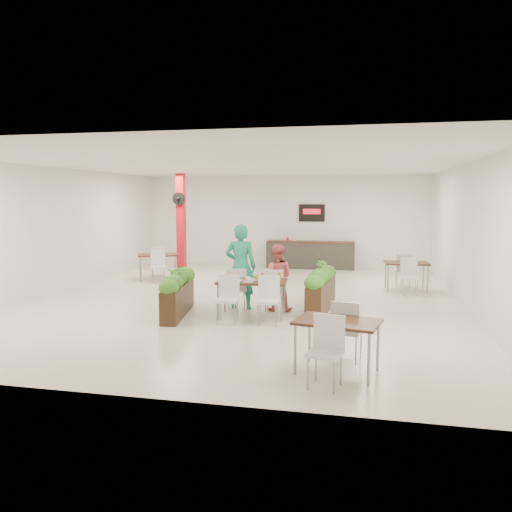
{
  "coord_description": "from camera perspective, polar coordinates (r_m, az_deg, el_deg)",
  "views": [
    {
      "loc": [
        2.76,
        -11.44,
        2.45
      ],
      "look_at": [
        0.36,
        -0.31,
        1.1
      ],
      "focal_mm": 35.0,
      "sensor_mm": 36.0,
      "label": 1
    }
  ],
  "objects": [
    {
      "name": "ground",
      "position": [
        12.02,
        -1.39,
        -5.0
      ],
      "size": [
        12.0,
        12.0,
        0.0
      ],
      "primitive_type": "plane",
      "color": "beige",
      "rests_on": "ground"
    },
    {
      "name": "room_shell",
      "position": [
        11.78,
        -1.41,
        4.6
      ],
      "size": [
        10.1,
        12.1,
        3.22
      ],
      "color": "white",
      "rests_on": "ground"
    },
    {
      "name": "planter_right",
      "position": [
        10.8,
        7.46,
        -3.63
      ],
      "size": [
        0.54,
        2.1,
        1.1
      ],
      "rotation": [
        0.0,
        0.0,
        1.49
      ],
      "color": "black",
      "rests_on": "ground"
    },
    {
      "name": "red_column",
      "position": [
        16.31,
        -8.57,
        3.85
      ],
      "size": [
        0.4,
        0.41,
        3.2
      ],
      "color": "#B80C1B",
      "rests_on": "ground"
    },
    {
      "name": "planter_left",
      "position": [
        10.5,
        -8.93,
        -3.91
      ],
      "size": [
        0.66,
        2.01,
        1.06
      ],
      "rotation": [
        0.0,
        0.0,
        1.73
      ],
      "color": "black",
      "rests_on": "ground"
    },
    {
      "name": "side_table_b",
      "position": [
        13.67,
        16.81,
        -1.21
      ],
      "size": [
        1.15,
        1.64,
        0.92
      ],
      "rotation": [
        0.0,
        0.0,
        0.06
      ],
      "color": "black",
      "rests_on": "ground"
    },
    {
      "name": "diner_woman",
      "position": [
        10.78,
        2.37,
        -2.48
      ],
      "size": [
        0.74,
        0.6,
        1.44
      ],
      "primitive_type": "imported",
      "rotation": [
        0.0,
        0.0,
        3.21
      ],
      "color": "#D75F63",
      "rests_on": "ground"
    },
    {
      "name": "side_table_a",
      "position": [
        15.23,
        -11.14,
        -0.24
      ],
      "size": [
        1.36,
        1.65,
        0.92
      ],
      "rotation": [
        0.0,
        0.0,
        0.41
      ],
      "color": "black",
      "rests_on": "ground"
    },
    {
      "name": "side_table_c",
      "position": [
        7.09,
        9.28,
        -8.29
      ],
      "size": [
        1.26,
        1.67,
        0.92
      ],
      "rotation": [
        0.0,
        0.0,
        -0.21
      ],
      "color": "black",
      "rests_on": "ground"
    },
    {
      "name": "diner_man",
      "position": [
        10.91,
        -1.77,
        -1.22
      ],
      "size": [
        0.71,
        0.5,
        1.87
      ],
      "primitive_type": "imported",
      "rotation": [
        0.0,
        0.0,
        3.21
      ],
      "color": "#229674",
      "rests_on": "ground"
    },
    {
      "name": "main_table",
      "position": [
        10.24,
        -0.52,
        -3.45
      ],
      "size": [
        1.45,
        1.7,
        0.92
      ],
      "rotation": [
        0.0,
        0.0,
        0.07
      ],
      "color": "black",
      "rests_on": "ground"
    },
    {
      "name": "service_counter",
      "position": [
        17.3,
        6.23,
        0.22
      ],
      "size": [
        3.0,
        0.64,
        2.2
      ],
      "color": "#2A2725",
      "rests_on": "ground"
    }
  ]
}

